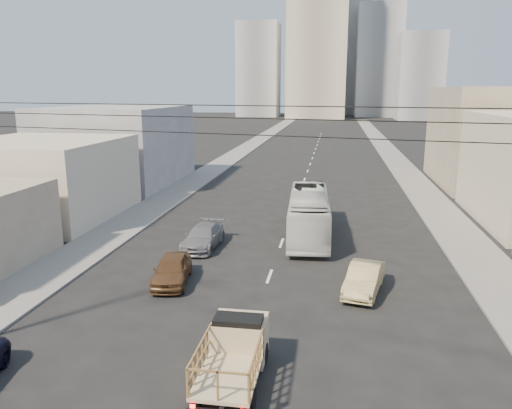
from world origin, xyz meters
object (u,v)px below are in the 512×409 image
(flatbed_pickup, at_px, (234,350))
(city_bus, at_px, (309,214))
(sedan_brown, at_px, (172,270))
(sedan_tan, at_px, (364,279))
(sedan_grey, at_px, (203,237))

(flatbed_pickup, relative_size, city_bus, 0.40)
(flatbed_pickup, bearing_deg, sedan_brown, 121.00)
(city_bus, xyz_separation_m, sedan_brown, (-6.44, -9.70, -0.81))
(city_bus, bearing_deg, flatbed_pickup, -97.98)
(flatbed_pickup, bearing_deg, city_bus, 85.01)
(city_bus, relative_size, sedan_brown, 2.61)
(sedan_tan, bearing_deg, flatbed_pickup, -107.12)
(sedan_tan, distance_m, sedan_grey, 11.17)
(sedan_brown, relative_size, sedan_grey, 0.88)
(flatbed_pickup, height_order, sedan_brown, flatbed_pickup)
(flatbed_pickup, xyz_separation_m, sedan_grey, (-4.84, 14.13, -0.40))
(sedan_brown, bearing_deg, flatbed_pickup, -67.69)
(sedan_brown, xyz_separation_m, sedan_tan, (9.65, 0.31, -0.02))
(sedan_tan, height_order, sedan_grey, same)
(sedan_brown, distance_m, sedan_tan, 9.65)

